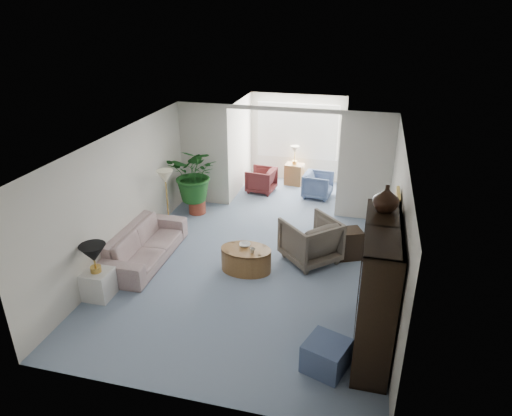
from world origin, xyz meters
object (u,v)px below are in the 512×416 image
(sofa, at_px, (145,244))
(side_table_dark, at_px, (348,244))
(coffee_table, at_px, (246,259))
(coffee_cup, at_px, (252,250))
(coffee_bowl, at_px, (245,245))
(table_lamp, at_px, (93,253))
(floor_lamp, at_px, (165,177))
(sunroom_table, at_px, (294,174))
(cabinet_urn, at_px, (386,198))
(entertainment_cabinet, at_px, (376,290))
(end_table, at_px, (98,284))
(sunroom_chair_blue, at_px, (318,185))
(wingback_chair, at_px, (310,240))
(ottoman, at_px, (326,355))
(sunroom_chair_maroon, at_px, (261,180))
(framed_picture, at_px, (398,207))
(plant_pot, at_px, (197,207))

(sofa, xyz_separation_m, side_table_dark, (3.81, 1.05, -0.03))
(coffee_table, relative_size, coffee_cup, 9.98)
(coffee_table, distance_m, coffee_cup, 0.32)
(coffee_table, height_order, coffee_bowl, coffee_bowl)
(table_lamp, xyz_separation_m, floor_lamp, (0.11, 2.65, 0.40))
(sunroom_table, bearing_deg, cabinet_urn, -68.83)
(entertainment_cabinet, bearing_deg, end_table, 178.16)
(sunroom_table, bearing_deg, side_table_dark, -65.07)
(sofa, xyz_separation_m, sunroom_chair_blue, (2.85, 3.98, -0.00))
(wingback_chair, relative_size, sunroom_chair_blue, 1.35)
(ottoman, bearing_deg, sofa, 150.79)
(floor_lamp, distance_m, sunroom_chair_maroon, 3.18)
(coffee_cup, xyz_separation_m, cabinet_urn, (2.16, -0.99, 1.66))
(coffee_table, bearing_deg, side_table_dark, 27.97)
(floor_lamp, xyz_separation_m, sunroom_chair_blue, (2.94, 2.68, -0.93))
(side_table_dark, bearing_deg, sunroom_chair_blue, 108.14)
(wingback_chair, relative_size, entertainment_cabinet, 0.49)
(coffee_bowl, relative_size, entertainment_cabinet, 0.11)
(sofa, height_order, sunroom_chair_maroon, sofa)
(coffee_table, xyz_separation_m, sunroom_chair_blue, (0.85, 3.88, 0.10))
(sofa, bearing_deg, end_table, 170.85)
(coffee_table, bearing_deg, entertainment_cabinet, -34.50)
(sunroom_chair_maroon, xyz_separation_m, sunroom_table, (0.75, 0.75, -0.03))
(coffee_cup, bearing_deg, coffee_table, 146.31)
(sunroom_chair_blue, bearing_deg, ottoman, -165.50)
(entertainment_cabinet, distance_m, cabinet_urn, 1.28)
(sofa, height_order, cabinet_urn, cabinet_urn)
(framed_picture, xyz_separation_m, table_lamp, (-4.74, -1.18, -0.85))
(sofa, height_order, floor_lamp, floor_lamp)
(floor_lamp, relative_size, coffee_cup, 3.78)
(ottoman, bearing_deg, floor_lamp, 138.50)
(ottoman, bearing_deg, cabinet_urn, 62.02)
(floor_lamp, height_order, side_table_dark, floor_lamp)
(end_table, height_order, cabinet_urn, cabinet_urn)
(coffee_table, height_order, sunroom_chair_maroon, sunroom_chair_maroon)
(wingback_chair, distance_m, entertainment_cabinet, 2.61)
(coffee_bowl, height_order, plant_pot, coffee_bowl)
(entertainment_cabinet, bearing_deg, sunroom_chair_blue, 104.99)
(wingback_chair, relative_size, cabinet_urn, 2.56)
(cabinet_urn, height_order, plant_pot, cabinet_urn)
(framed_picture, xyz_separation_m, ottoman, (-0.81, -1.91, -1.48))
(coffee_cup, bearing_deg, coffee_bowl, 135.00)
(coffee_table, distance_m, sunroom_chair_blue, 3.97)
(entertainment_cabinet, relative_size, ottoman, 3.62)
(floor_lamp, height_order, sunroom_chair_maroon, floor_lamp)
(coffee_table, xyz_separation_m, sunroom_chair_maroon, (-0.65, 3.88, 0.10))
(floor_lamp, xyz_separation_m, sunroom_table, (2.19, 3.43, -0.96))
(side_table_dark, bearing_deg, coffee_cup, -147.39)
(sofa, distance_m, end_table, 1.37)
(sofa, height_order, ottoman, sofa)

